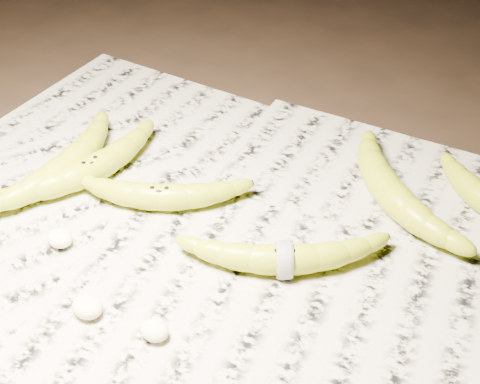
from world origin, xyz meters
The scene contains 11 objects.
ground centered at (0.00, 0.00, 0.00)m, with size 3.00×3.00×0.00m, color black.
newspaper_patch centered at (-0.02, 0.02, 0.00)m, with size 0.90×0.70×0.01m, color #AEA795.
banana_left_a centered at (-0.21, 0.01, 0.03)m, with size 0.21×0.06×0.04m, color gold, non-canonical shape.
banana_left_b centered at (-0.24, 0.00, 0.03)m, with size 0.21×0.06×0.04m, color gold, non-canonical shape.
banana_center centered at (-0.10, 0.01, 0.03)m, with size 0.19×0.06×0.04m, color gold, non-canonical shape.
banana_taped centered at (0.09, 0.00, 0.03)m, with size 0.21×0.06×0.04m, color gold, non-canonical shape.
banana_upper_a centered at (0.14, 0.17, 0.03)m, with size 0.21×0.07×0.04m, color gold, non-canonical shape.
measuring_tape centered at (0.09, 0.00, 0.03)m, with size 0.04×0.04×0.00m, color white.
flesh_chunk_a centered at (-0.16, -0.10, 0.02)m, with size 0.03×0.03×0.02m, color #F9F3C1.
flesh_chunk_b centered at (-0.06, -0.17, 0.02)m, with size 0.03×0.03×0.02m, color #F9F3C1.
flesh_chunk_c centered at (0.02, -0.15, 0.02)m, with size 0.03×0.03×0.02m, color #F9F3C1.
Camera 1 is at (0.32, -0.47, 0.55)m, focal length 50.00 mm.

